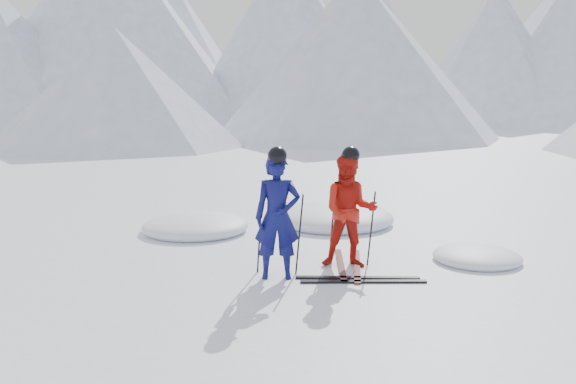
# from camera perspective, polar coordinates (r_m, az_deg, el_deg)

# --- Properties ---
(ground) EXTENTS (160.00, 160.00, 0.00)m
(ground) POSITION_cam_1_polar(r_m,az_deg,el_deg) (8.39, 8.39, -8.35)
(ground) COLOR white
(ground) RESTS_ON ground
(mountain_range) EXTENTS (106.15, 62.94, 15.53)m
(mountain_range) POSITION_cam_1_polar(r_m,az_deg,el_deg) (43.75, 21.23, 14.18)
(mountain_range) COLOR #B2BCD1
(mountain_range) RESTS_ON ground
(skier_blue) EXTENTS (0.71, 0.57, 1.71)m
(skier_blue) POSITION_cam_1_polar(r_m,az_deg,el_deg) (8.29, -0.99, -2.36)
(skier_blue) COLOR #0D0F50
(skier_blue) RESTS_ON ground
(skier_red) EXTENTS (0.91, 0.76, 1.66)m
(skier_red) POSITION_cam_1_polar(r_m,az_deg,el_deg) (8.87, 5.80, -1.78)
(skier_red) COLOR red
(skier_red) RESTS_ON ground
(pole_blue_left) EXTENTS (0.12, 0.08, 1.14)m
(pole_blue_left) POSITION_cam_1_polar(r_m,az_deg,el_deg) (8.57, -2.67, -3.93)
(pole_blue_left) COLOR black
(pole_blue_left) RESTS_ON ground
(pole_blue_right) EXTENTS (0.12, 0.07, 1.14)m
(pole_blue_right) POSITION_cam_1_polar(r_m,az_deg,el_deg) (8.53, 1.08, -3.99)
(pole_blue_right) COLOR black
(pole_blue_right) RESTS_ON ground
(pole_red_left) EXTENTS (0.11, 0.09, 1.11)m
(pole_red_left) POSITION_cam_1_polar(r_m,az_deg,el_deg) (9.22, 4.15, -3.10)
(pole_red_left) COLOR black
(pole_red_left) RESTS_ON ground
(pole_red_right) EXTENTS (0.11, 0.08, 1.11)m
(pole_red_right) POSITION_cam_1_polar(r_m,az_deg,el_deg) (9.04, 7.80, -3.41)
(pole_red_right) COLOR black
(pole_red_right) RESTS_ON ground
(ski_worn_left) EXTENTS (0.45, 1.68, 0.03)m
(ski_worn_left) POSITION_cam_1_polar(r_m,az_deg,el_deg) (9.08, 4.96, -6.80)
(ski_worn_left) COLOR black
(ski_worn_left) RESTS_ON ground
(ski_worn_right) EXTENTS (0.33, 1.70, 0.03)m
(ski_worn_right) POSITION_cam_1_polar(r_m,az_deg,el_deg) (9.05, 6.47, -6.89)
(ski_worn_right) COLOR black
(ski_worn_right) RESTS_ON ground
(ski_loose_a) EXTENTS (1.68, 0.46, 0.03)m
(ski_loose_a) POSITION_cam_1_polar(r_m,az_deg,el_deg) (8.49, 6.53, -7.98)
(ski_loose_a) COLOR black
(ski_loose_a) RESTS_ON ground
(ski_loose_b) EXTENTS (1.67, 0.52, 0.03)m
(ski_loose_b) POSITION_cam_1_polar(r_m,az_deg,el_deg) (8.34, 7.08, -8.32)
(ski_loose_b) COLOR black
(ski_loose_b) RESTS_ON ground
(snow_lumps) EXTENTS (6.57, 3.95, 0.51)m
(snow_lumps) POSITION_cam_1_polar(r_m,az_deg,el_deg) (11.42, 1.17, -3.50)
(snow_lumps) COLOR white
(snow_lumps) RESTS_ON ground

